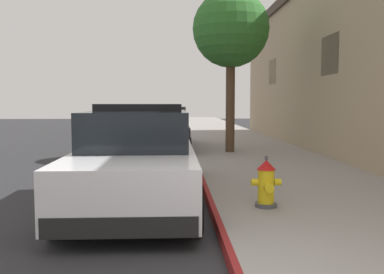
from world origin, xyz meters
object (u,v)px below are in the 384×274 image
parked_car_silver_ahead (161,130)px  fire_hydrant (266,184)px  street_tree (231,30)px  police_cruiser (138,160)px

parked_car_silver_ahead → fire_hydrant: bearing=-77.9°
parked_car_silver_ahead → street_tree: bearing=-34.1°
fire_hydrant → parked_car_silver_ahead: bearing=102.1°
fire_hydrant → street_tree: 7.66m
fire_hydrant → street_tree: bearing=86.6°
police_cruiser → parked_car_silver_ahead: size_ratio=1.00×
street_tree → police_cruiser: bearing=-112.1°
fire_hydrant → street_tree: street_tree is taller
police_cruiser → street_tree: bearing=67.9°
parked_car_silver_ahead → fire_hydrant: size_ratio=6.37×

